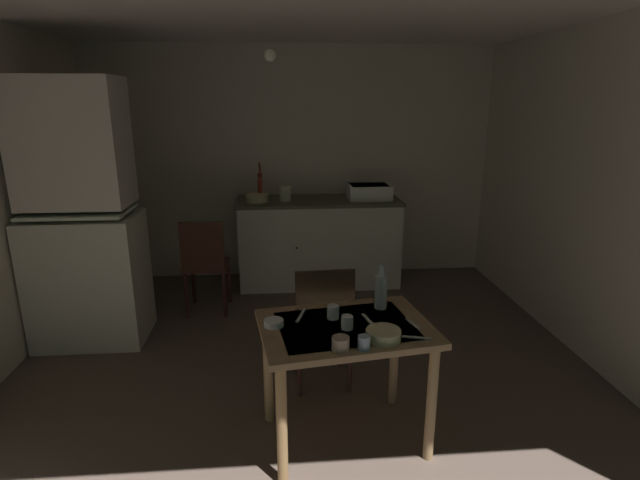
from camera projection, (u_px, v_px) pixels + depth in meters
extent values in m
plane|color=brown|center=(303.00, 362.00, 3.73)|extent=(5.27, 5.27, 0.00)
cube|color=beige|center=(293.00, 164.00, 5.37)|extent=(4.37, 0.10, 2.47)
cube|color=beige|center=(603.00, 197.00, 3.56)|extent=(0.10, 4.13, 2.47)
cube|color=beige|center=(90.00, 279.00, 3.97)|extent=(0.84, 0.57, 1.04)
cube|color=beige|center=(71.00, 143.00, 3.67)|extent=(0.77, 0.48, 0.96)
cube|color=beige|center=(79.00, 212.00, 3.79)|extent=(0.75, 0.51, 0.02)
cube|color=beige|center=(319.00, 243.00, 5.25)|extent=(1.66, 0.60, 0.88)
cube|color=#50513C|center=(319.00, 201.00, 5.13)|extent=(1.69, 0.63, 0.03)
sphere|color=#2D2823|center=(297.00, 248.00, 4.92)|extent=(0.02, 0.02, 0.02)
cube|color=white|center=(369.00, 192.00, 5.14)|extent=(0.44, 0.34, 0.15)
cube|color=black|center=(369.00, 185.00, 5.12)|extent=(0.38, 0.28, 0.01)
cylinder|color=maroon|center=(260.00, 186.00, 5.08)|extent=(0.05, 0.05, 0.28)
cylinder|color=maroon|center=(260.00, 178.00, 4.99)|extent=(0.03, 0.12, 0.03)
cylinder|color=#9C3016|center=(260.00, 167.00, 5.09)|extent=(0.02, 0.16, 0.12)
cylinder|color=beige|center=(257.00, 198.00, 5.01)|extent=(0.23, 0.23, 0.07)
cylinder|color=beige|center=(285.00, 193.00, 5.04)|extent=(0.12, 0.12, 0.15)
cube|color=#96714D|center=(346.00, 328.00, 2.71)|extent=(1.02, 0.79, 0.04)
cube|color=silver|center=(346.00, 325.00, 2.70)|extent=(0.80, 0.62, 0.00)
cylinder|color=#9D7649|center=(282.00, 426.00, 2.47)|extent=(0.06, 0.06, 0.69)
cylinder|color=#94744D|center=(431.00, 404.00, 2.65)|extent=(0.06, 0.06, 0.69)
cylinder|color=#93744C|center=(268.00, 370.00, 2.97)|extent=(0.06, 0.06, 0.69)
cylinder|color=#927052|center=(394.00, 355.00, 3.15)|extent=(0.06, 0.06, 0.69)
cube|color=#3C221E|center=(321.00, 325.00, 3.38)|extent=(0.42, 0.42, 0.03)
cube|color=#37281A|center=(325.00, 304.00, 3.14)|extent=(0.38, 0.05, 0.45)
cylinder|color=#3C221E|center=(341.00, 341.00, 3.63)|extent=(0.04, 0.04, 0.41)
cylinder|color=#3C221E|center=(295.00, 344.00, 3.58)|extent=(0.04, 0.04, 0.41)
cylinder|color=#3C221E|center=(350.00, 365.00, 3.31)|extent=(0.04, 0.04, 0.41)
cylinder|color=#3C221E|center=(299.00, 368.00, 3.26)|extent=(0.04, 0.04, 0.41)
cube|color=#3C1B17|center=(207.00, 265.00, 4.55)|extent=(0.41, 0.41, 0.03)
cube|color=#371D12|center=(202.00, 246.00, 4.31)|extent=(0.38, 0.03, 0.44)
cylinder|color=#3C1B17|center=(229.00, 281.00, 4.79)|extent=(0.04, 0.04, 0.43)
cylinder|color=#3C1B17|center=(194.00, 282.00, 4.77)|extent=(0.04, 0.04, 0.43)
cylinder|color=#3C1B17|center=(224.00, 295.00, 4.46)|extent=(0.04, 0.04, 0.43)
cylinder|color=#3C1B17|center=(186.00, 295.00, 4.44)|extent=(0.04, 0.04, 0.43)
cylinder|color=white|center=(274.00, 323.00, 2.69)|extent=(0.11, 0.11, 0.03)
cylinder|color=beige|center=(383.00, 335.00, 2.54)|extent=(0.18, 0.18, 0.05)
cylinder|color=white|center=(347.00, 322.00, 2.66)|extent=(0.06, 0.06, 0.07)
cylinder|color=tan|center=(341.00, 344.00, 2.43)|extent=(0.09, 0.09, 0.07)
cylinder|color=#9EB2C6|center=(364.00, 343.00, 2.44)|extent=(0.06, 0.06, 0.07)
cylinder|color=white|center=(333.00, 312.00, 2.78)|extent=(0.07, 0.07, 0.08)
cylinder|color=#B7BCC1|center=(381.00, 292.00, 2.90)|extent=(0.07, 0.07, 0.20)
cylinder|color=#B7BCC1|center=(382.00, 271.00, 2.87)|extent=(0.03, 0.03, 0.07)
cube|color=silver|center=(301.00, 315.00, 2.83)|extent=(0.07, 0.18, 0.00)
cube|color=beige|center=(413.00, 324.00, 2.72)|extent=(0.06, 0.14, 0.00)
cube|color=beige|center=(367.00, 319.00, 2.78)|extent=(0.04, 0.13, 0.00)
cube|color=beige|center=(417.00, 338.00, 2.56)|extent=(0.16, 0.06, 0.00)
sphere|color=#F9EFCC|center=(270.00, 55.00, 3.36)|extent=(0.08, 0.08, 0.08)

